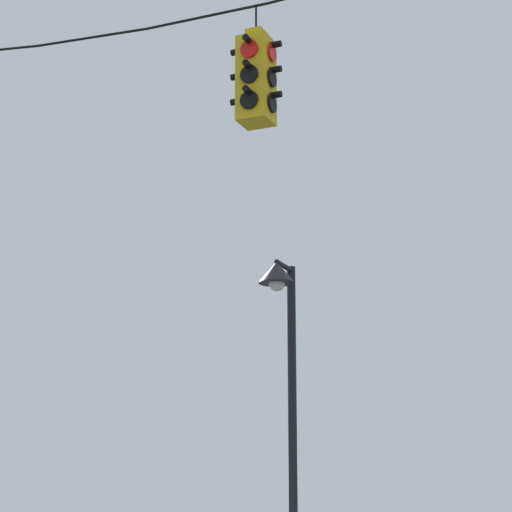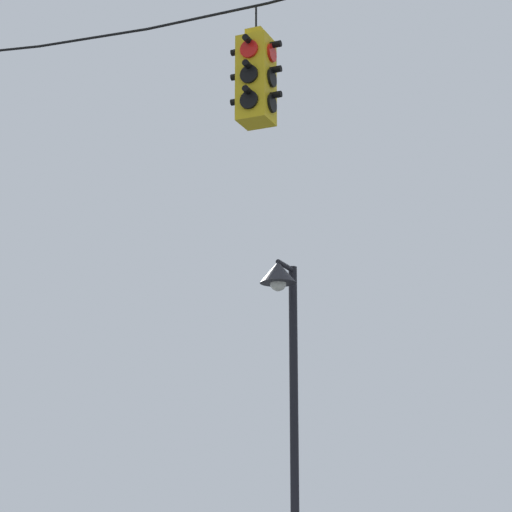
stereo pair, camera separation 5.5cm
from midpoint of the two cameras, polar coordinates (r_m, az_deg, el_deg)
name	(u,v)px [view 2 (the right image)]	position (r m, az deg, el deg)	size (l,w,h in m)	color
span_wire	(207,4)	(11.49, -2.70, 14.20)	(10.45, 0.03, 0.49)	black
traffic_light_near_left_pole	(256,79)	(10.80, 0.15, 10.07)	(0.58, 0.58, 1.36)	yellow
street_lamp	(285,349)	(13.71, 1.80, -5.31)	(0.50, 0.87, 4.99)	black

